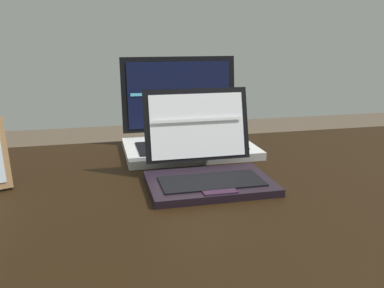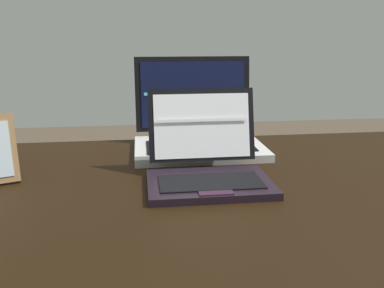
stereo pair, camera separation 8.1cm
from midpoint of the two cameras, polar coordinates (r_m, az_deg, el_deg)
name	(u,v)px [view 2 (the right image)]	position (r m, az deg, el deg)	size (l,w,h in m)	color
desk	(237,234)	(0.90, 8.94, -12.34)	(1.35, 0.82, 0.74)	black
laptop_front	(207,165)	(0.85, 4.87, -3.04)	(0.25, 0.22, 0.19)	black
laptop_rear	(197,132)	(1.10, 2.86, 1.73)	(0.34, 0.26, 0.24)	beige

